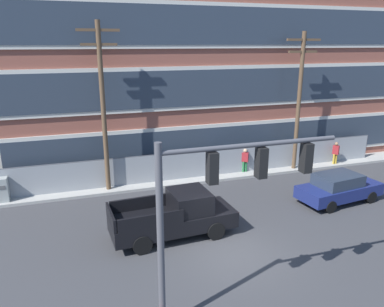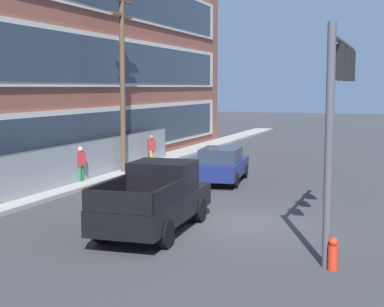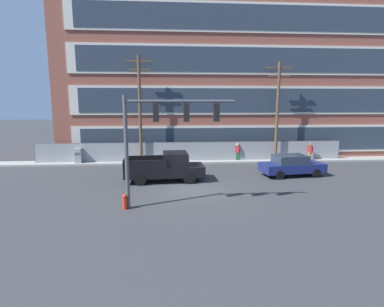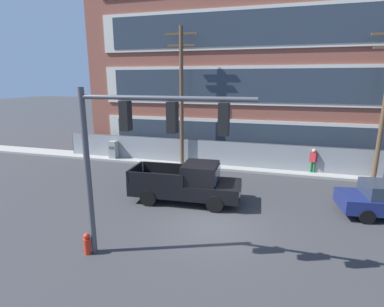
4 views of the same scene
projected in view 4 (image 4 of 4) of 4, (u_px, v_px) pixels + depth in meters
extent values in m
plane|color=#38383A|center=(213.00, 226.00, 12.47)|extent=(160.00, 160.00, 0.00)
cube|color=#9E9B93|center=(239.00, 167.00, 20.48)|extent=(80.00, 1.71, 0.16)
cube|color=brown|center=(358.00, 38.00, 22.40)|extent=(38.96, 11.39, 17.88)
cube|color=beige|center=(365.00, 145.00, 18.72)|extent=(35.85, 0.10, 2.57)
cube|color=#2D3844|center=(365.00, 145.00, 18.66)|extent=(34.29, 0.06, 2.15)
cube|color=beige|center=(373.00, 86.00, 17.85)|extent=(35.85, 0.10, 2.57)
cube|color=#2D3844|center=(374.00, 86.00, 17.80)|extent=(34.29, 0.06, 2.15)
cube|color=beige|center=(383.00, 22.00, 16.99)|extent=(35.85, 0.10, 2.57)
cube|color=#2D3844|center=(383.00, 22.00, 16.93)|extent=(34.29, 0.06, 2.15)
cube|color=gray|center=(248.00, 156.00, 20.13)|extent=(27.46, 0.04, 1.83)
cylinder|color=#4C4C51|center=(73.00, 144.00, 23.78)|extent=(0.06, 0.06, 1.83)
cylinder|color=#4C4C51|center=(248.00, 143.00, 19.91)|extent=(27.46, 0.05, 0.05)
cylinder|color=#4C4C51|center=(88.00, 175.00, 9.94)|extent=(0.20, 0.20, 5.72)
cylinder|color=#4C4C51|center=(162.00, 98.00, 8.60)|extent=(5.41, 0.14, 0.14)
cube|color=black|center=(126.00, 116.00, 9.05)|extent=(0.28, 0.32, 0.90)
cylinder|color=#4B0807|center=(128.00, 106.00, 9.15)|extent=(0.04, 0.18, 0.18)
cylinder|color=gold|center=(128.00, 115.00, 9.22)|extent=(0.04, 0.18, 0.18)
cylinder|color=#0A4011|center=(129.00, 124.00, 9.29)|extent=(0.04, 0.18, 0.18)
cube|color=black|center=(172.00, 118.00, 8.65)|extent=(0.28, 0.32, 0.90)
cylinder|color=red|center=(174.00, 107.00, 8.75)|extent=(0.04, 0.18, 0.18)
cylinder|color=#503E08|center=(174.00, 117.00, 8.82)|extent=(0.04, 0.18, 0.18)
cylinder|color=#0A4011|center=(175.00, 126.00, 8.89)|extent=(0.04, 0.18, 0.18)
cube|color=black|center=(224.00, 119.00, 8.25)|extent=(0.28, 0.32, 0.90)
cylinder|color=#4B0807|center=(225.00, 109.00, 8.35)|extent=(0.04, 0.18, 0.18)
cylinder|color=#503E08|center=(225.00, 119.00, 8.42)|extent=(0.04, 0.18, 0.18)
cylinder|color=green|center=(225.00, 128.00, 8.49)|extent=(0.04, 0.18, 0.18)
cube|color=black|center=(185.00, 187.00, 14.83)|extent=(5.49, 2.25, 0.70)
cube|color=black|center=(200.00, 173.00, 14.47)|extent=(1.71, 1.90, 0.90)
cube|color=#283342|center=(217.00, 174.00, 14.29)|extent=(0.15, 1.62, 0.68)
cube|color=black|center=(167.00, 168.00, 15.81)|extent=(2.70, 0.26, 0.56)
cube|color=black|center=(156.00, 179.00, 14.06)|extent=(2.70, 0.26, 0.56)
cube|color=black|center=(135.00, 171.00, 15.25)|extent=(0.20, 1.89, 0.56)
cylinder|color=black|center=(220.00, 190.00, 15.42)|extent=(0.81, 0.30, 0.80)
cylinder|color=black|center=(215.00, 204.00, 13.71)|extent=(0.81, 0.30, 0.80)
cylinder|color=black|center=(160.00, 185.00, 16.12)|extent=(0.81, 0.30, 0.80)
cylinder|color=black|center=(148.00, 198.00, 14.41)|extent=(0.81, 0.30, 0.80)
cube|color=white|center=(242.00, 185.00, 14.87)|extent=(0.07, 0.24, 0.16)
cube|color=white|center=(240.00, 195.00, 13.56)|extent=(0.07, 0.24, 0.16)
cylinder|color=black|center=(352.00, 201.00, 14.27)|extent=(0.66, 0.28, 0.64)
cylinder|color=black|center=(367.00, 217.00, 12.61)|extent=(0.66, 0.28, 0.64)
cylinder|color=brown|center=(182.00, 99.00, 20.16)|extent=(0.26, 0.26, 9.28)
cube|color=brown|center=(181.00, 34.00, 19.16)|extent=(2.18, 0.14, 0.14)
cube|color=brown|center=(181.00, 45.00, 19.33)|extent=(1.85, 0.14, 0.14)
cylinder|color=brown|center=(384.00, 107.00, 16.91)|extent=(0.26, 0.26, 8.83)
cube|color=#939993|center=(114.00, 151.00, 22.52)|extent=(0.56, 0.55, 1.44)
cube|color=#515151|center=(111.00, 148.00, 22.19)|extent=(0.39, 0.02, 0.20)
cylinder|color=#236B38|center=(311.00, 168.00, 19.14)|extent=(0.14, 0.14, 0.85)
cylinder|color=#236B38|center=(314.00, 168.00, 19.09)|extent=(0.14, 0.14, 0.85)
cube|color=maroon|center=(313.00, 157.00, 18.94)|extent=(0.47, 0.43, 0.60)
sphere|color=tan|center=(314.00, 151.00, 18.84)|extent=(0.24, 0.24, 0.24)
cylinder|color=red|center=(87.00, 246.00, 10.43)|extent=(0.24, 0.24, 0.58)
sphere|color=red|center=(87.00, 236.00, 10.34)|extent=(0.22, 0.22, 0.22)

